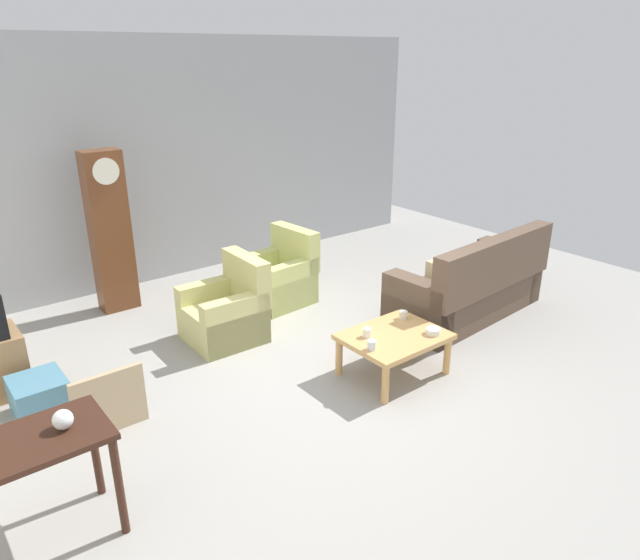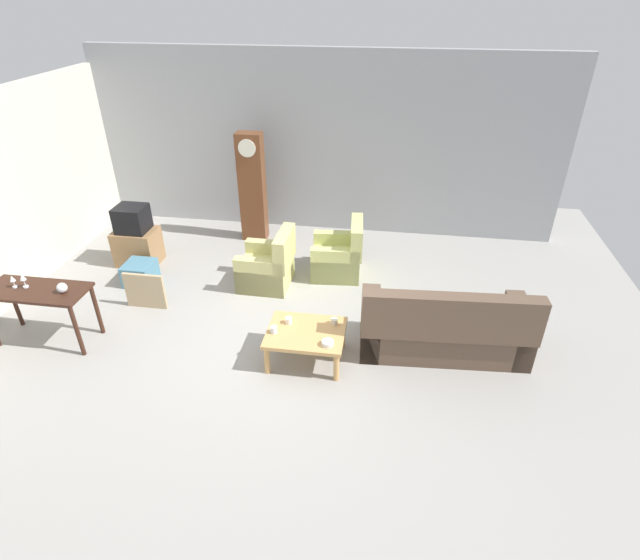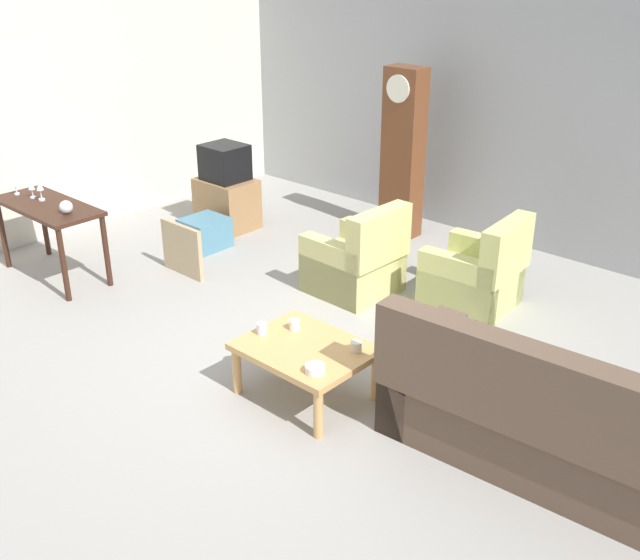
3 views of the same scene
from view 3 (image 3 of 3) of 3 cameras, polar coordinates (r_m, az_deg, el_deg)
The scene contains 21 objects.
ground_plane at distance 6.26m, azimuth -1.22°, elevation -6.17°, with size 10.40×10.40×0.00m, color #999691.
garage_door_wall at distance 8.50m, azimuth 16.01°, elevation 12.91°, with size 8.40×0.16×3.20m, color #9EA0A5.
pegboard_wall_left at distance 9.16m, azimuth -19.41°, elevation 12.26°, with size 0.12×6.40×2.88m, color beige.
couch_floral at distance 5.13m, azimuth 16.51°, elevation -10.33°, with size 2.15×1.02×1.04m.
armchair_olive_near at distance 7.31m, azimuth 2.84°, elevation 1.28°, with size 0.81×0.78×0.92m.
armchair_olive_far at distance 7.15m, azimuth 11.91°, elevation 0.20°, with size 0.85×0.82×0.92m.
coffee_table_wood at distance 5.62m, azimuth -1.11°, elevation -5.66°, with size 0.96×0.76×0.43m.
console_table_dark at distance 8.00m, azimuth -20.12°, elevation 4.71°, with size 1.30×0.56×0.79m.
grandfather_clock at distance 8.64m, azimuth 6.39°, elevation 9.63°, with size 0.44×0.30×1.95m.
tv_stand_cabinet at distance 9.08m, azimuth -7.15°, elevation 5.86°, with size 0.68×0.52×0.60m, color #997047.
tv_crt at distance 8.93m, azimuth -7.33°, elevation 8.96°, with size 0.48×0.44×0.42m, color black.
framed_picture_leaning at distance 7.83m, azimuth -10.54°, elevation 2.31°, with size 0.60×0.05×0.55m, color tan.
storage_box_blue at distance 8.53m, azimuth -8.82°, elevation 3.59°, with size 0.44×0.47×0.34m, color teal.
glass_dome_cloche at distance 7.61m, azimuth -18.92°, elevation 5.33°, with size 0.13×0.13×0.13m, color silver.
cup_white_porcelain at distance 5.79m, azimuth -1.96°, elevation -3.46°, with size 0.08×0.08×0.09m, color white.
cup_blue_rimmed at distance 5.75m, azimuth -4.49°, elevation -3.74°, with size 0.08×0.08×0.09m, color silver.
cup_cream_tall at distance 5.51m, azimuth 2.81°, elevation -5.11°, with size 0.09×0.09×0.08m, color beige.
bowl_white_stacked at distance 5.25m, azimuth -0.38°, elevation -6.84°, with size 0.14×0.14×0.06m, color white.
wine_glass_tall at distance 8.35m, azimuth -22.36°, elevation 6.83°, with size 0.06×0.06×0.18m.
wine_glass_mid at distance 8.17m, azimuth -21.28°, elevation 6.63°, with size 0.07×0.07×0.17m.
wine_glass_short at distance 8.06m, azimuth -20.71°, elevation 6.63°, with size 0.07×0.07×0.20m.
Camera 3 is at (3.70, -3.88, 3.22)m, focal length 41.67 mm.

